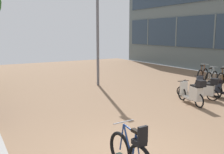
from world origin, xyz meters
The scene contains 8 objects.
ground centered at (1.43, 0.00, -0.02)m, with size 21.00×40.00×0.13m.
bicycle_rack_04 centered at (9.05, 4.36, 0.35)m, with size 1.38×0.48×1.01m.
bicycle_rack_05 centered at (8.96, 5.06, 0.33)m, with size 1.31×0.48×0.94m.
bicycle_rack_06 centered at (9.06, 5.76, 0.35)m, with size 1.38×0.53×1.01m.
scooter_near centered at (6.45, 3.17, 0.38)m, with size 0.71×1.83×0.81m.
scooter_far centered at (5.63, 2.86, 0.43)m, with size 1.00×1.60×0.95m.
scooter_extra centered at (4.59, 2.45, 0.48)m, with size 0.71×1.69×1.07m.
lamp_post centered at (3.19, 7.75, 3.45)m, with size 0.20×0.52×6.25m.
Camera 1 is at (-2.98, -4.17, 2.73)m, focal length 40.72 mm.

